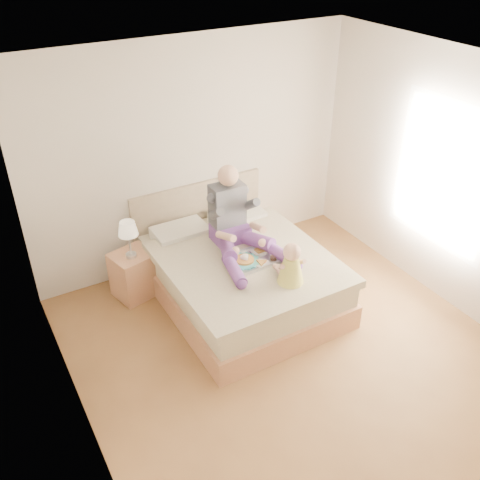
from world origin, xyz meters
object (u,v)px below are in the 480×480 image
nightstand (134,274)px  tray (253,257)px  baby (291,266)px  adult (236,224)px  bed (238,272)px

nightstand → tray: (1.05, -0.84, 0.37)m
nightstand → tray: size_ratio=1.04×
baby → nightstand: bearing=138.0°
adult → baby: (0.14, -0.85, -0.09)m
tray → baby: bearing=-77.7°
tray → nightstand: bearing=139.4°
baby → bed: bearing=110.3°
bed → tray: size_ratio=4.16×
adult → baby: adult is taller
baby → tray: bearing=111.0°
nightstand → baby: size_ratio=1.23×
bed → baby: 0.90m
bed → nightstand: bed is taller
bed → baby: bearing=-76.4°
adult → tray: size_ratio=2.10×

